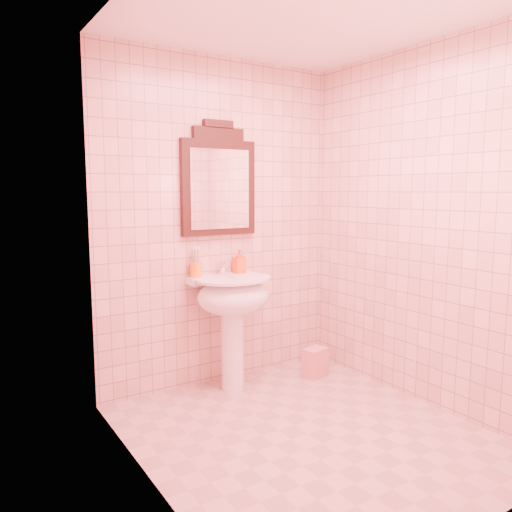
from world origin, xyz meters
TOP-DOWN VIEW (x-y plane):
  - floor at (0.00, 0.00)m, footprint 2.20×2.20m
  - back_wall at (0.00, 1.10)m, footprint 2.00×0.02m
  - pedestal_sink at (-0.03, 0.87)m, footprint 0.58×0.58m
  - faucet at (-0.03, 1.01)m, footprint 0.04×0.16m
  - mirror at (-0.03, 1.07)m, footprint 0.62×0.06m
  - toothbrush_cup at (-0.24, 1.04)m, footprint 0.09×0.09m
  - soap_dispenser at (0.12, 1.02)m, footprint 0.09×0.09m
  - towel at (0.66, 0.73)m, footprint 0.22×0.17m

SIDE VIEW (x-z plane):
  - floor at x=0.00m, z-range 0.00..0.00m
  - towel at x=0.66m, z-range 0.00..0.24m
  - pedestal_sink at x=-0.03m, z-range 0.23..1.09m
  - faucet at x=-0.03m, z-range 0.87..0.97m
  - toothbrush_cup at x=-0.24m, z-range 0.82..1.02m
  - soap_dispenser at x=0.12m, z-range 0.86..1.05m
  - back_wall at x=0.00m, z-range 0.00..2.50m
  - mirror at x=-0.03m, z-range 1.13..1.99m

